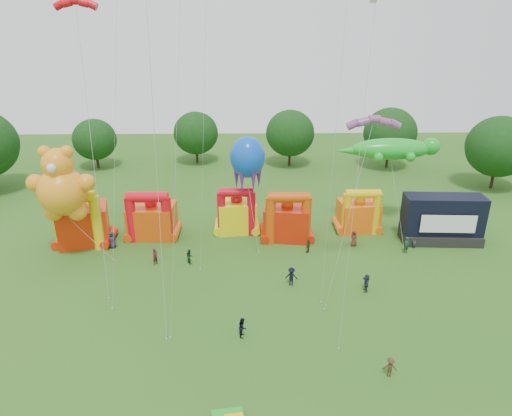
{
  "coord_description": "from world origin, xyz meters",
  "views": [
    {
      "loc": [
        0.67,
        -20.88,
        23.28
      ],
      "look_at": [
        1.43,
        18.0,
        7.32
      ],
      "focal_mm": 32.0,
      "sensor_mm": 36.0,
      "label": 1
    }
  ],
  "objects_px": {
    "octopus_kite": "(249,180)",
    "bouncy_castle_2": "(237,214)",
    "spectator_0": "(112,240)",
    "spectator_4": "(308,246)",
    "gecko_kite": "(393,164)",
    "bouncy_castle_0": "(82,223)",
    "stage_trailer": "(442,220)",
    "teddy_bear_kite": "(67,197)"
  },
  "relations": [
    {
      "from": "octopus_kite",
      "to": "bouncy_castle_2",
      "type": "bearing_deg",
      "value": 126.53
    },
    {
      "from": "bouncy_castle_2",
      "to": "spectator_0",
      "type": "relative_size",
      "value": 3.02
    },
    {
      "from": "bouncy_castle_2",
      "to": "spectator_4",
      "type": "relative_size",
      "value": 3.67
    },
    {
      "from": "gecko_kite",
      "to": "spectator_0",
      "type": "bearing_deg",
      "value": -170.63
    },
    {
      "from": "bouncy_castle_0",
      "to": "bouncy_castle_2",
      "type": "distance_m",
      "value": 17.36
    },
    {
      "from": "stage_trailer",
      "to": "teddy_bear_kite",
      "type": "height_order",
      "value": "teddy_bear_kite"
    },
    {
      "from": "bouncy_castle_0",
      "to": "bouncy_castle_2",
      "type": "height_order",
      "value": "bouncy_castle_0"
    },
    {
      "from": "bouncy_castle_2",
      "to": "teddy_bear_kite",
      "type": "relative_size",
      "value": 0.48
    },
    {
      "from": "teddy_bear_kite",
      "to": "spectator_4",
      "type": "relative_size",
      "value": 7.73
    },
    {
      "from": "bouncy_castle_0",
      "to": "stage_trailer",
      "type": "bearing_deg",
      "value": -0.28
    },
    {
      "from": "spectator_0",
      "to": "spectator_4",
      "type": "distance_m",
      "value": 21.53
    },
    {
      "from": "bouncy_castle_0",
      "to": "octopus_kite",
      "type": "distance_m",
      "value": 19.19
    },
    {
      "from": "bouncy_castle_2",
      "to": "spectator_4",
      "type": "distance_m",
      "value": 9.76
    },
    {
      "from": "octopus_kite",
      "to": "bouncy_castle_0",
      "type": "bearing_deg",
      "value": -177.26
    },
    {
      "from": "teddy_bear_kite",
      "to": "spectator_0",
      "type": "xyz_separation_m",
      "value": [
        3.29,
        2.0,
        -5.85
      ]
    },
    {
      "from": "stage_trailer",
      "to": "teddy_bear_kite",
      "type": "bearing_deg",
      "value": -175.71
    },
    {
      "from": "octopus_kite",
      "to": "spectator_4",
      "type": "distance_m",
      "value": 9.64
    },
    {
      "from": "stage_trailer",
      "to": "octopus_kite",
      "type": "relative_size",
      "value": 0.74
    },
    {
      "from": "stage_trailer",
      "to": "teddy_bear_kite",
      "type": "distance_m",
      "value": 40.42
    },
    {
      "from": "teddy_bear_kite",
      "to": "octopus_kite",
      "type": "height_order",
      "value": "teddy_bear_kite"
    },
    {
      "from": "bouncy_castle_0",
      "to": "octopus_kite",
      "type": "bearing_deg",
      "value": 2.74
    },
    {
      "from": "gecko_kite",
      "to": "teddy_bear_kite",
      "type": "bearing_deg",
      "value": -168.33
    },
    {
      "from": "teddy_bear_kite",
      "to": "gecko_kite",
      "type": "distance_m",
      "value": 35.93
    },
    {
      "from": "teddy_bear_kite",
      "to": "spectator_4",
      "type": "bearing_deg",
      "value": 1.09
    },
    {
      "from": "spectator_0",
      "to": "teddy_bear_kite",
      "type": "bearing_deg",
      "value": -148.33
    },
    {
      "from": "bouncy_castle_2",
      "to": "spectator_0",
      "type": "height_order",
      "value": "bouncy_castle_2"
    },
    {
      "from": "octopus_kite",
      "to": "gecko_kite",
      "type": "bearing_deg",
      "value": 10.76
    },
    {
      "from": "bouncy_castle_0",
      "to": "teddy_bear_kite",
      "type": "height_order",
      "value": "teddy_bear_kite"
    },
    {
      "from": "bouncy_castle_0",
      "to": "spectator_4",
      "type": "bearing_deg",
      "value": -6.24
    },
    {
      "from": "stage_trailer",
      "to": "teddy_bear_kite",
      "type": "relative_size",
      "value": 0.72
    },
    {
      "from": "bouncy_castle_0",
      "to": "spectator_0",
      "type": "distance_m",
      "value": 3.98
    },
    {
      "from": "bouncy_castle_0",
      "to": "spectator_4",
      "type": "xyz_separation_m",
      "value": [
        24.92,
        -2.73,
        -1.77
      ]
    },
    {
      "from": "teddy_bear_kite",
      "to": "bouncy_castle_0",
      "type": "bearing_deg",
      "value": 92.83
    },
    {
      "from": "bouncy_castle_2",
      "to": "spectator_0",
      "type": "distance_m",
      "value": 14.33
    },
    {
      "from": "bouncy_castle_0",
      "to": "gecko_kite",
      "type": "height_order",
      "value": "gecko_kite"
    },
    {
      "from": "spectator_0",
      "to": "spectator_4",
      "type": "bearing_deg",
      "value": -3.75
    },
    {
      "from": "spectator_0",
      "to": "spectator_4",
      "type": "height_order",
      "value": "spectator_0"
    },
    {
      "from": "octopus_kite",
      "to": "teddy_bear_kite",
      "type": "bearing_deg",
      "value": -167.51
    },
    {
      "from": "bouncy_castle_2",
      "to": "octopus_kite",
      "type": "bearing_deg",
      "value": -53.47
    },
    {
      "from": "bouncy_castle_2",
      "to": "stage_trailer",
      "type": "distance_m",
      "value": 23.37
    },
    {
      "from": "bouncy_castle_0",
      "to": "spectator_0",
      "type": "xyz_separation_m",
      "value": [
        3.45,
        -1.2,
        -1.6
      ]
    },
    {
      "from": "stage_trailer",
      "to": "bouncy_castle_0",
      "type": "bearing_deg",
      "value": 179.72
    }
  ]
}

